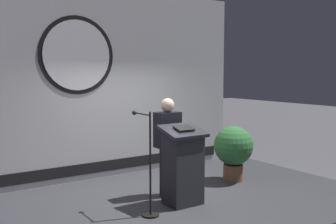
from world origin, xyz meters
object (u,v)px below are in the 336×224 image
object	(u,v)px
podium	(183,166)
speaker_person	(168,146)
microphone_stand	(148,178)
potted_plant	(233,148)

from	to	relation	value
podium	speaker_person	size ratio (longest dim) A/B	0.77
microphone_stand	speaker_person	bearing A→B (deg)	38.55
podium	potted_plant	size ratio (longest dim) A/B	1.20
podium	speaker_person	bearing A→B (deg)	84.64
podium	potted_plant	xyz separation A→B (m)	(1.54, 0.53, 0.02)
microphone_stand	potted_plant	bearing A→B (deg)	15.61
potted_plant	podium	bearing A→B (deg)	-161.03
speaker_person	potted_plant	size ratio (longest dim) A/B	1.57
podium	microphone_stand	distance (m)	0.68
podium	potted_plant	world-z (taller)	podium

